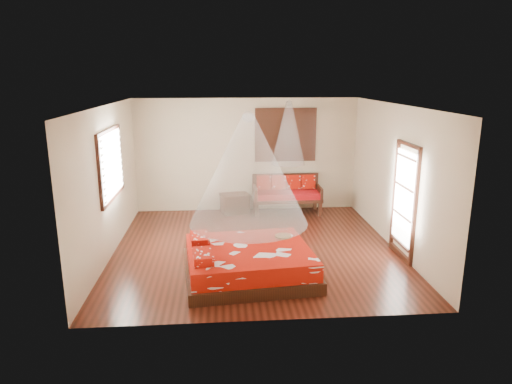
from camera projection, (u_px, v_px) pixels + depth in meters
room at (255, 180)px, 8.70m from camera, size 5.54×5.54×2.84m
bed at (248, 262)px, 7.76m from camera, size 2.33×2.15×0.64m
daybed at (287, 192)px, 11.29m from camera, size 1.66×0.74×0.94m
storage_chest at (235, 203)px, 11.33m from camera, size 0.80×0.67×0.48m
shutter_panel at (286, 135)px, 11.27m from camera, size 1.52×0.06×1.32m
window_left at (111, 164)px, 8.61m from camera, size 0.10×1.74×1.34m
glazed_door at (404, 202)px, 8.41m from camera, size 0.08×1.02×2.16m
wine_tray at (283, 233)px, 8.22m from camera, size 0.30×0.30×0.24m
mosquito_net_main at (248, 170)px, 7.37m from camera, size 1.96×1.96×1.80m
mosquito_net_daybed at (288, 133)px, 10.79m from camera, size 0.80×0.80×1.50m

